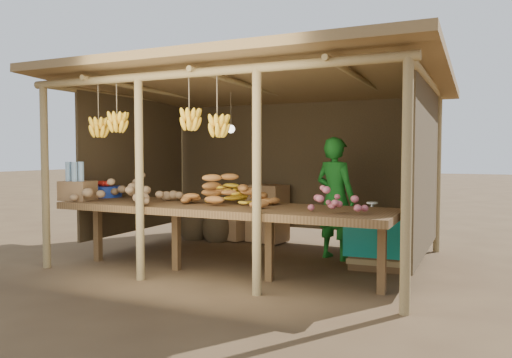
% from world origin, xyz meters
% --- Properties ---
extents(ground, '(60.00, 60.00, 0.00)m').
position_xyz_m(ground, '(0.00, 0.00, 0.00)').
color(ground, brown).
rests_on(ground, ground).
extents(stall_structure, '(4.70, 3.50, 2.43)m').
position_xyz_m(stall_structure, '(-0.05, 0.04, 1.93)').
color(stall_structure, '#9C8050').
rests_on(stall_structure, ground).
extents(counter, '(3.90, 1.05, 0.80)m').
position_xyz_m(counter, '(0.00, -0.95, 0.74)').
color(counter, brown).
rests_on(counter, ground).
extents(potato_heap, '(1.30, 0.99, 0.37)m').
position_xyz_m(potato_heap, '(-1.22, -1.08, 0.99)').
color(potato_heap, olive).
rests_on(potato_heap, counter).
extents(sweet_potato_heap, '(1.19, 0.91, 0.36)m').
position_xyz_m(sweet_potato_heap, '(0.04, -0.85, 0.98)').
color(sweet_potato_heap, '#AA672B').
rests_on(sweet_potato_heap, counter).
extents(onion_heap, '(0.78, 0.52, 0.35)m').
position_xyz_m(onion_heap, '(1.33, -1.25, 0.98)').
color(onion_heap, '#B25661').
rests_on(onion_heap, counter).
extents(banana_pile, '(0.60, 0.48, 0.34)m').
position_xyz_m(banana_pile, '(0.02, -0.77, 0.97)').
color(banana_pile, yellow).
rests_on(banana_pile, counter).
extents(tomato_basin, '(0.41, 0.41, 0.22)m').
position_xyz_m(tomato_basin, '(-1.90, -0.67, 0.89)').
color(tomato_basin, navy).
rests_on(tomato_basin, counter).
extents(bottle_box, '(0.42, 0.35, 0.48)m').
position_xyz_m(bottle_box, '(-1.90, -1.18, 0.98)').
color(bottle_box, olive).
rests_on(bottle_box, counter).
extents(vendor, '(0.68, 0.56, 1.59)m').
position_xyz_m(vendor, '(0.93, 0.45, 0.80)').
color(vendor, '#17681C').
rests_on(vendor, ground).
extents(tarp_crate, '(0.72, 0.63, 0.81)m').
position_xyz_m(tarp_crate, '(1.53, 0.16, 0.33)').
color(tarp_crate, brown).
rests_on(tarp_crate, ground).
extents(carton_stack, '(1.23, 0.55, 0.87)m').
position_xyz_m(carton_stack, '(-0.54, 1.16, 0.39)').
color(carton_stack, olive).
rests_on(carton_stack, ground).
extents(burlap_sacks, '(0.90, 0.47, 0.64)m').
position_xyz_m(burlap_sacks, '(-1.33, 0.95, 0.28)').
color(burlap_sacks, '#4D3B23').
rests_on(burlap_sacks, ground).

